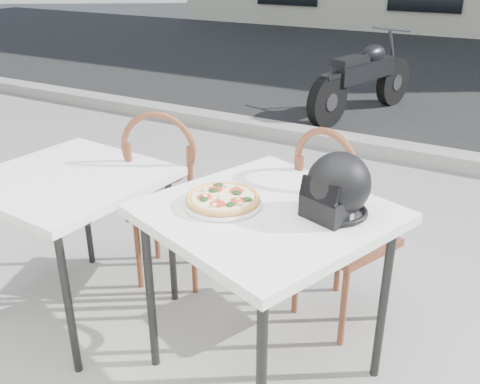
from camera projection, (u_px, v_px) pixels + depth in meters
The scene contains 11 objects.
ground at pixel (271, 360), 2.49m from camera, with size 80.00×80.00×0.00m, color gray.
street_asphalt at pixel (477, 77), 8.04m from camera, with size 30.00×8.00×0.00m, color black.
curb at pixel (417, 153), 4.84m from camera, with size 30.00×0.25×0.12m, color gray.
cafe_table_main at pixel (267, 225), 2.13m from camera, with size 1.09×1.09×0.81m.
plate at pixel (223, 203), 2.13m from camera, with size 0.36×0.36×0.02m.
pizza at pixel (223, 198), 2.12m from camera, with size 0.36×0.36×0.04m.
helmet at pixel (337, 188), 2.02m from camera, with size 0.31×0.32×0.25m.
cafe_chair_main at pixel (336, 220), 2.51m from camera, with size 0.53×0.53×1.05m.
cafe_table_side at pixel (69, 189), 2.56m from camera, with size 0.88×0.88×0.77m.
cafe_chair_side at pixel (167, 190), 2.85m from camera, with size 0.51×0.51×1.03m.
motorcycle at pixel (364, 80), 6.02m from camera, with size 0.68×1.83×0.94m.
Camera 1 is at (0.83, -1.76, 1.74)m, focal length 40.00 mm.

